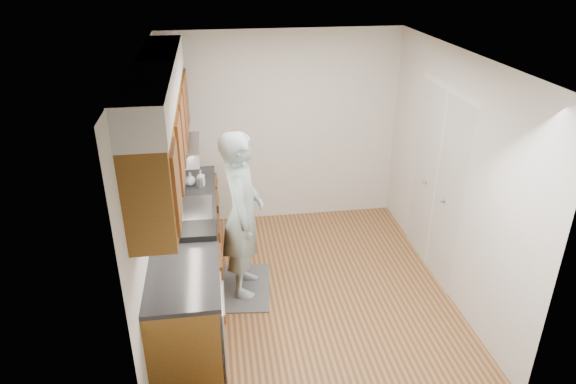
% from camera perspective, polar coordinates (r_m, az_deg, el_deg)
% --- Properties ---
extents(floor, '(3.50, 3.50, 0.00)m').
position_cam_1_polar(floor, '(5.67, 1.95, -10.81)').
color(floor, olive).
rests_on(floor, ground).
extents(ceiling, '(3.50, 3.50, 0.00)m').
position_cam_1_polar(ceiling, '(4.65, 2.42, 14.84)').
color(ceiling, white).
rests_on(ceiling, wall_left).
extents(wall_left, '(0.02, 3.50, 2.50)m').
position_cam_1_polar(wall_left, '(5.00, -14.99, -0.38)').
color(wall_left, silver).
rests_on(wall_left, floor).
extents(wall_right, '(0.02, 3.50, 2.50)m').
position_cam_1_polar(wall_right, '(5.49, 17.74, 1.66)').
color(wall_right, silver).
rests_on(wall_right, floor).
extents(wall_back, '(3.00, 0.02, 2.50)m').
position_cam_1_polar(wall_back, '(6.64, -0.60, 7.01)').
color(wall_back, silver).
rests_on(wall_back, floor).
extents(counter, '(0.64, 2.80, 1.30)m').
position_cam_1_polar(counter, '(5.34, -10.85, -7.54)').
color(counter, brown).
rests_on(counter, floor).
extents(upper_cabinets, '(0.47, 2.80, 1.21)m').
position_cam_1_polar(upper_cabinets, '(4.77, -13.87, 7.56)').
color(upper_cabinets, brown).
rests_on(upper_cabinets, wall_left).
extents(closet_door, '(0.02, 1.22, 2.05)m').
position_cam_1_polar(closet_door, '(5.82, 16.12, 0.82)').
color(closet_door, white).
rests_on(closet_door, wall_right).
extents(floor_mat, '(0.60, 0.92, 0.02)m').
position_cam_1_polar(floor_mat, '(5.71, -4.73, -10.51)').
color(floor_mat, slate).
rests_on(floor_mat, floor).
extents(person, '(0.56, 0.76, 2.02)m').
position_cam_1_polar(person, '(5.18, -5.13, -1.36)').
color(person, '#90A9AF').
rests_on(person, floor_mat).
extents(soap_bottle_a, '(0.14, 0.14, 0.27)m').
position_cam_1_polar(soap_bottle_a, '(5.70, -12.87, 1.18)').
color(soap_bottle_a, white).
rests_on(soap_bottle_a, counter).
extents(soap_bottle_b, '(0.09, 0.09, 0.18)m').
position_cam_1_polar(soap_bottle_b, '(5.83, -9.64, 1.55)').
color(soap_bottle_b, white).
rests_on(soap_bottle_b, counter).
extents(soap_bottle_c, '(0.16, 0.16, 0.15)m').
position_cam_1_polar(soap_bottle_c, '(5.86, -10.81, 1.47)').
color(soap_bottle_c, white).
rests_on(soap_bottle_c, counter).
extents(steel_can, '(0.07, 0.07, 0.11)m').
position_cam_1_polar(steel_can, '(5.79, -9.72, 1.03)').
color(steel_can, '#A5A5AA').
rests_on(steel_can, counter).
extents(dish_rack, '(0.39, 0.33, 0.06)m').
position_cam_1_polar(dish_rack, '(4.88, -10.16, -4.28)').
color(dish_rack, black).
rests_on(dish_rack, counter).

